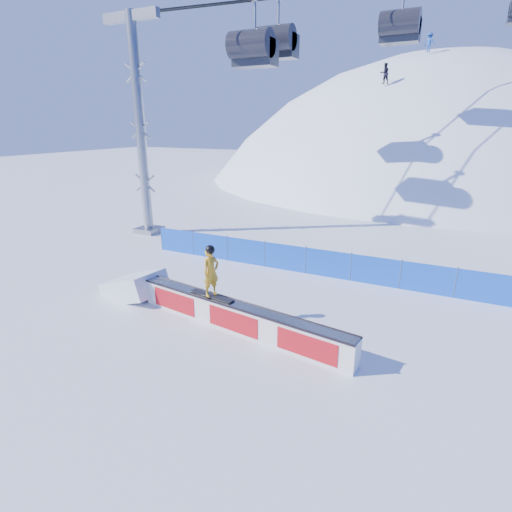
% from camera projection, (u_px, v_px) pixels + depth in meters
% --- Properties ---
extents(ground, '(160.00, 160.00, 0.00)m').
position_uv_depth(ground, '(347.00, 333.00, 12.75)').
color(ground, white).
rests_on(ground, ground).
extents(snow_hill, '(64.00, 64.00, 64.00)m').
position_uv_depth(snow_hill, '(413.00, 312.00, 54.21)').
color(snow_hill, white).
rests_on(snow_hill, ground).
extents(safety_fence, '(22.05, 0.05, 1.30)m').
position_uv_depth(safety_fence, '(375.00, 271.00, 16.40)').
color(safety_fence, blue).
rests_on(safety_fence, ground).
extents(rail_box, '(7.98, 1.72, 0.96)m').
position_uv_depth(rail_box, '(238.00, 318.00, 12.73)').
color(rail_box, white).
rests_on(rail_box, ground).
extents(snow_ramp, '(2.66, 1.88, 1.53)m').
position_uv_depth(snow_ramp, '(136.00, 295.00, 15.57)').
color(snow_ramp, white).
rests_on(snow_ramp, ground).
extents(snowboarder, '(1.71, 0.70, 1.76)m').
position_uv_depth(snowboarder, '(211.00, 272.00, 12.87)').
color(snowboarder, black).
rests_on(snowboarder, rail_box).
extents(distant_skiers, '(16.64, 8.13, 7.00)m').
position_uv_depth(distant_skiers, '(470.00, 63.00, 33.09)').
color(distant_skiers, black).
rests_on(distant_skiers, ground).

